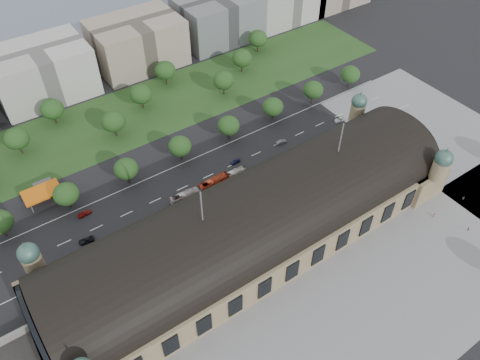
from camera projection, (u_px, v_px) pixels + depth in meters
ground at (255, 242)px, 165.99m from camera, size 900.00×900.00×0.00m
station at (256, 223)px, 158.76m from camera, size 150.00×48.40×44.30m
plaza_south at (364, 321)px, 144.25m from camera, size 190.00×48.00×0.12m
plaza_east at (443, 137)px, 207.41m from camera, size 56.00×100.00×0.12m
road_slab at (155, 201)px, 180.19m from camera, size 260.00×26.00×0.10m
grass_belt at (110, 124)px, 214.40m from camera, size 300.00×45.00×0.10m
petrol_station at (43, 189)px, 180.46m from camera, size 14.00×13.00×5.05m
office_3 at (42, 72)px, 223.34m from camera, size 45.00×32.00×24.00m
office_4 at (137, 43)px, 243.45m from camera, size 45.00×32.00×24.00m
office_5 at (218, 18)px, 263.56m from camera, size 45.00×32.00×24.00m
tree_row_3 at (66, 194)px, 172.49m from camera, size 9.60×9.60×11.52m
tree_row_4 at (126, 169)px, 182.14m from camera, size 9.60×9.60×11.52m
tree_row_5 at (180, 146)px, 191.79m from camera, size 9.60×9.60×11.52m
tree_row_6 at (229, 126)px, 201.44m from camera, size 9.60×9.60×11.52m
tree_row_7 at (273, 107)px, 211.09m from camera, size 9.60×9.60×11.52m
tree_row_8 at (313, 90)px, 220.75m from camera, size 9.60×9.60×11.52m
tree_row_9 at (350, 74)px, 230.40m from camera, size 9.60×9.60×11.52m
tree_belt_4 at (17, 139)px, 194.23m from camera, size 10.40×10.40×12.48m
tree_belt_5 at (52, 109)px, 208.89m from camera, size 10.40×10.40×12.48m
tree_belt_6 at (113, 121)px, 202.48m from camera, size 10.40×10.40×12.48m
tree_belt_7 at (141, 94)px, 217.15m from camera, size 10.40×10.40×12.48m
tree_belt_8 at (165, 70)px, 231.82m from camera, size 10.40×10.40×12.48m
tree_belt_9 at (224, 80)px, 225.41m from camera, size 10.40×10.40×12.48m
tree_belt_10 at (242, 58)px, 240.07m from camera, size 10.40×10.40×12.48m
tree_belt_11 at (258, 39)px, 254.74m from camera, size 10.40×10.40×12.48m
traffic_car_2 at (86, 240)px, 165.61m from camera, size 5.67×3.14×1.50m
traffic_car_3 at (84, 214)px, 174.51m from camera, size 5.56×2.73×1.55m
traffic_car_4 at (235, 162)px, 194.94m from camera, size 4.49×1.86×1.52m
traffic_car_5 at (281, 142)px, 203.94m from camera, size 5.01×2.18×1.60m
traffic_car_6 at (340, 120)px, 215.31m from camera, size 5.78×2.87×1.57m
parked_car_0 at (60, 286)px, 152.26m from camera, size 5.07×4.36×1.65m
parked_car_1 at (92, 259)px, 159.77m from camera, size 6.07×4.80×1.53m
parked_car_2 at (83, 275)px, 155.38m from camera, size 5.84×4.61×1.58m
parked_car_3 at (133, 247)px, 163.59m from camera, size 4.66×3.66×1.49m
parked_car_4 at (151, 238)px, 166.31m from camera, size 4.21×3.72×1.38m
parked_car_5 at (175, 223)px, 171.16m from camera, size 6.30×5.31×1.60m
parked_car_6 at (161, 233)px, 167.80m from camera, size 5.73×4.78×1.57m
bus_west at (214, 183)px, 184.58m from camera, size 13.68×3.95×3.76m
bus_mid at (186, 196)px, 179.60m from camera, size 13.05×3.83×3.59m
bus_east at (234, 173)px, 188.84m from camera, size 10.69×2.75×2.96m
pedestrian_0 at (434, 215)px, 173.78m from camera, size 0.92×0.73×1.65m
pedestrian_1 at (468, 229)px, 169.20m from camera, size 0.57×0.69×1.64m
pedestrian_2 at (463, 198)px, 180.00m from camera, size 0.73×1.02×1.89m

